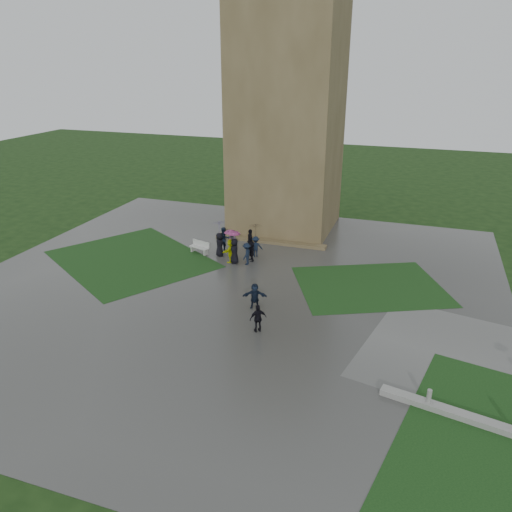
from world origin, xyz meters
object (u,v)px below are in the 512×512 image
(pedestrian_mid, at_px, (255,296))
(pedestrian_near, at_px, (258,318))
(tower, at_px, (288,120))
(bench, at_px, (200,247))

(pedestrian_mid, relative_size, pedestrian_near, 0.96)
(tower, xyz_separation_m, bench, (-4.30, -8.25, -8.51))
(bench, distance_m, pedestrian_near, 12.27)
(pedestrian_mid, height_order, pedestrian_near, pedestrian_near)
(pedestrian_mid, bearing_deg, tower, 82.54)
(pedestrian_mid, distance_m, pedestrian_near, 2.74)
(pedestrian_mid, xyz_separation_m, pedestrian_near, (1.06, -2.53, 0.03))
(tower, height_order, pedestrian_mid, tower)
(pedestrian_near, bearing_deg, tower, -116.54)
(pedestrian_near, bearing_deg, bench, -88.22)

